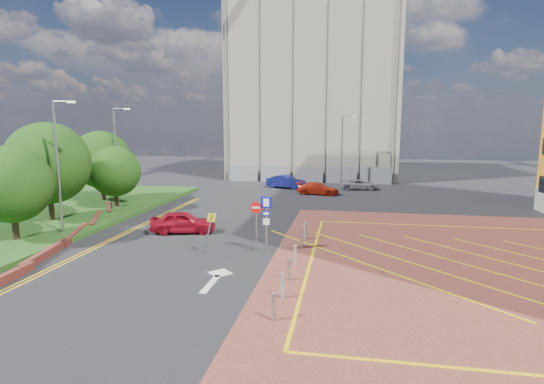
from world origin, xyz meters
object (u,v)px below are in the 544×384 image
(tree_a, at_px, (11,184))
(car_red_left, at_px, (183,222))
(tree_c, at_px, (115,171))
(car_blue_back, at_px, (286,182))
(car_silver_back, at_px, (359,185))
(tree_b, at_px, (48,163))
(lamp_left_near, at_px, (58,161))
(warning_sign, at_px, (209,228))
(lamp_left_far, at_px, (117,151))
(sign_cluster, at_px, (263,217))
(lamp_back, at_px, (343,148))
(tree_d, at_px, (101,160))
(car_red_back, at_px, (318,188))

(tree_a, relative_size, car_red_left, 1.32)
(tree_a, distance_m, tree_c, 10.02)
(car_blue_back, distance_m, car_silver_back, 7.91)
(tree_b, distance_m, lamp_left_near, 4.32)
(tree_b, height_order, warning_sign, tree_b)
(warning_sign, bearing_deg, tree_c, 138.38)
(tree_a, xyz_separation_m, lamp_left_far, (-0.42, 12.00, 1.16))
(sign_cluster, distance_m, warning_sign, 2.88)
(tree_b, distance_m, tree_c, 5.49)
(lamp_back, height_order, car_red_left, lamp_back)
(tree_d, relative_size, lamp_left_far, 0.76)
(lamp_left_far, height_order, car_red_back, lamp_left_far)
(sign_cluster, xyz_separation_m, car_red_back, (1.54, 20.27, -1.35))
(car_silver_back, bearing_deg, lamp_left_near, 136.43)
(sign_cluster, height_order, warning_sign, sign_cluster)
(tree_d, relative_size, lamp_left_near, 0.76)
(tree_c, height_order, car_red_left, tree_c)
(tree_b, height_order, car_red_back, tree_b)
(lamp_left_near, distance_m, car_silver_back, 30.01)
(tree_c, height_order, car_red_back, tree_c)
(car_red_back, bearing_deg, tree_b, 144.37)
(tree_c, relative_size, car_blue_back, 1.13)
(tree_c, relative_size, sign_cluster, 1.53)
(tree_b, distance_m, car_red_left, 10.57)
(lamp_left_far, relative_size, car_red_back, 1.92)
(lamp_back, xyz_separation_m, sign_cluster, (-3.78, -27.02, -2.41))
(car_blue_back, distance_m, car_red_back, 5.26)
(tree_d, height_order, car_red_back, tree_d)
(tree_d, xyz_separation_m, car_red_back, (18.33, 8.25, -3.27))
(lamp_left_far, relative_size, sign_cluster, 2.50)
(car_red_left, height_order, car_blue_back, car_blue_back)
(warning_sign, distance_m, car_silver_back, 26.57)
(car_red_left, bearing_deg, lamp_back, -36.27)
(car_red_back, bearing_deg, warning_sign, 179.85)
(tree_c, bearing_deg, car_silver_back, 38.19)
(tree_b, relative_size, car_red_left, 1.65)
(car_red_left, bearing_deg, car_blue_back, -24.17)
(lamp_back, relative_size, car_red_left, 1.96)
(tree_d, bearing_deg, lamp_left_near, -69.65)
(car_red_left, distance_m, car_silver_back, 24.01)
(sign_cluster, distance_m, car_silver_back, 25.05)
(car_silver_back, bearing_deg, tree_c, 122.90)
(tree_a, height_order, car_red_left, tree_a)
(tree_a, bearing_deg, sign_cluster, 3.94)
(tree_b, xyz_separation_m, car_blue_back, (13.59, 19.95, -3.52))
(tree_b, height_order, tree_d, tree_b)
(tree_b, relative_size, car_silver_back, 1.72)
(tree_a, xyz_separation_m, car_red_left, (8.44, 4.29, -2.81))
(tree_d, bearing_deg, tree_a, -79.11)
(warning_sign, relative_size, car_silver_back, 0.57)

